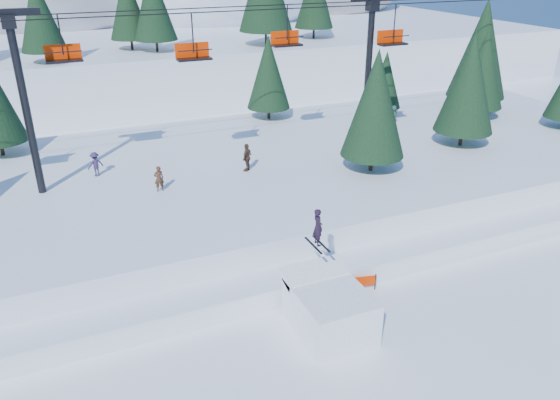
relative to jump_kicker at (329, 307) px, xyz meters
name	(u,v)px	position (x,y,z in m)	size (l,w,h in m)	color
ground	(315,383)	(-2.07, -2.80, -1.15)	(160.00, 160.00, 0.00)	white
mid_shelf	(192,187)	(-2.07, 15.20, 0.10)	(70.00, 22.00, 2.50)	white
berm	(245,271)	(-2.07, 5.20, -0.60)	(70.00, 6.00, 1.10)	white
jump_kicker	(329,307)	(0.00, 0.00, 0.00)	(3.02, 4.29, 5.30)	white
chairlift	(192,63)	(-1.53, 15.25, 8.17)	(46.75, 3.21, 10.28)	black
conifer_stand	(245,94)	(2.13, 16.15, 5.69)	(61.46, 17.41, 9.44)	black
distant_skiers	(182,162)	(-2.78, 14.63, 2.16)	(35.90, 8.75, 1.83)	#223C36
banner_near	(348,283)	(2.25, 2.12, -0.61)	(2.79, 0.69, 0.90)	black
banner_far	(417,251)	(7.30, 3.40, -0.61)	(2.75, 0.84, 0.90)	black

